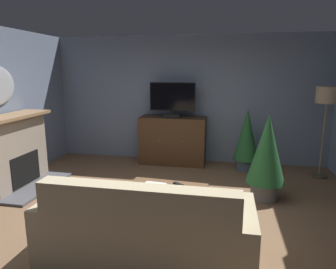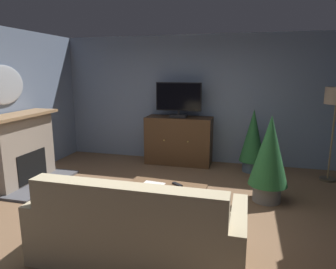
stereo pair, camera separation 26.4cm
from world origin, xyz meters
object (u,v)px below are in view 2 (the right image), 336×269
Objects in this scene: tv_cabinet at (179,141)px; potted_plant_leafy_by_curtain at (253,138)px; potted_plant_small_fern_corner at (269,155)px; cat at (88,189)px; fireplace at (23,151)px; sofa_floral at (137,233)px; folded_newspaper at (153,184)px; floor_lamp at (336,103)px; wall_mirror_oval at (4,85)px; television at (179,99)px; tv_remote at (177,184)px; coffee_table at (166,189)px.

tv_cabinet is 1.53m from potted_plant_leafy_by_curtain.
potted_plant_small_fern_corner reaches higher than cat.
fireplace is at bearing -156.60° from potted_plant_leafy_by_curtain.
potted_plant_small_fern_corner is 2.19× the size of cat.
cat is at bearing -9.14° from fireplace.
sofa_floral is at bearing -125.50° from potted_plant_small_fern_corner.
fireplace is 4.22m from potted_plant_leafy_by_curtain.
floor_lamp is (2.69, 2.01, 1.00)m from folded_newspaper.
potted_plant_leafy_by_curtain is at bearing 36.90° from cat.
wall_mirror_oval is 3.08× the size of folded_newspaper.
tv_remote is at bearing -77.46° from television.
floor_lamp reaches higher than coffee_table.
potted_plant_small_fern_corner reaches higher than fireplace.
coffee_table is 0.51× the size of sofa_floral.
folded_newspaper is (0.16, -2.29, -0.98)m from television.
potted_plant_leafy_by_curtain is at bearing 172.75° from floor_lamp.
coffee_table is at bearing -11.70° from cat.
sofa_floral is at bearing -109.23° from potted_plant_leafy_by_curtain.
potted_plant_leafy_by_curtain is at bearing 61.99° from coffee_table.
folded_newspaper is 0.18× the size of floor_lamp.
sofa_floral is (0.00, -1.13, -0.04)m from coffee_table.
wall_mirror_oval is 0.70× the size of potted_plant_small_fern_corner.
wall_mirror_oval is 3.18m from television.
folded_newspaper reaches higher than cat.
sofa_floral is 2.40m from potted_plant_small_fern_corner.
potted_plant_small_fern_corner reaches higher than tv_remote.
potted_plant_leafy_by_curtain is at bearing 70.77° from sofa_floral.
coffee_table is (2.72, -0.50, -0.23)m from fireplace.
television is (0.00, -0.05, 0.91)m from tv_cabinet.
tv_remote is at bearing -8.11° from cat.
tv_cabinet reaches higher than tv_remote.
television is 2.86m from floor_lamp.
fireplace is at bearing -143.01° from television.
sofa_floral is (2.72, -1.63, -0.27)m from fireplace.
coffee_table is 0.66× the size of floor_lamp.
fireplace reaches higher than sofa_floral.
television is 2.58m from cat.
sofa_floral is at bearing -30.93° from fireplace.
folded_newspaper is at bearing -10.24° from wall_mirror_oval.
cat is (-2.74, -0.52, -0.61)m from potted_plant_small_fern_corner.
potted_plant_small_fern_corner is at bearing -41.71° from tv_cabinet.
potted_plant_leafy_by_curtain reaches higher than coffee_table.
coffee_table is (0.35, -2.34, -0.12)m from tv_cabinet.
sofa_floral is at bearing -89.77° from coffee_table.
cat is at bearing -116.95° from television.
fireplace is 0.68× the size of sofa_floral.
fireplace is 1.19× the size of potted_plant_leafy_by_curtain.
tv_cabinet reaches higher than cat.
potted_plant_leafy_by_curtain is (3.87, 1.68, 0.08)m from fireplace.
coffee_table reaches higher than cat.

